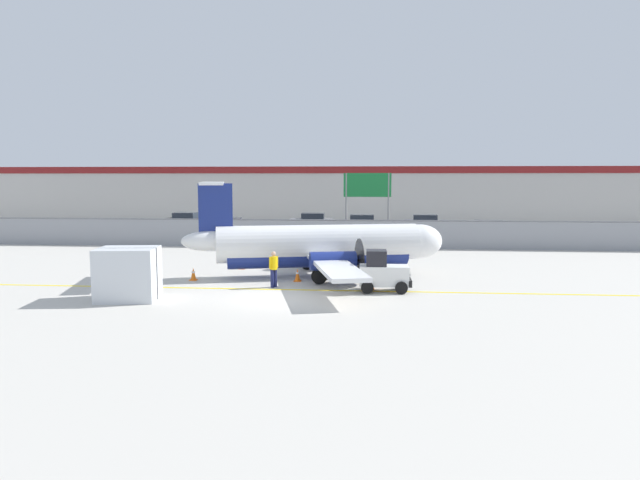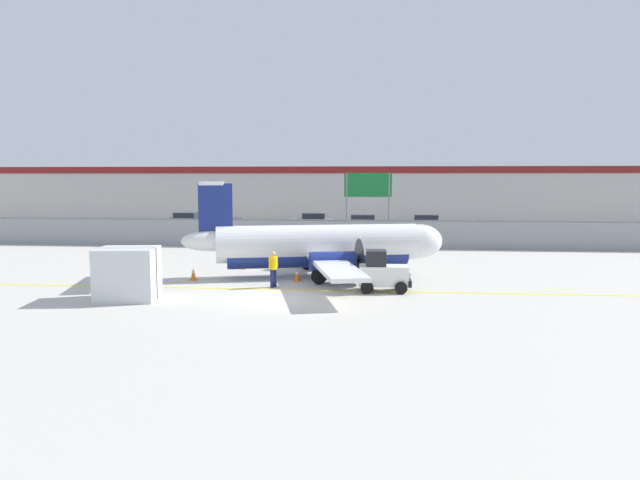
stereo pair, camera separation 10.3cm
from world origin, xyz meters
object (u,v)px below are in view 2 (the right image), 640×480
object	(u,v)px
parked_car_0	(188,221)
traffic_cone_far_left	(193,274)
parked_car_3	(364,223)
parked_car_1	(229,227)
commuter_airplane	(323,246)
traffic_cone_near_right	(370,283)
parked_car_4	(427,223)
traffic_cone_near_left	(242,263)
ground_crew_worker	(273,267)
cargo_container	(128,274)
traffic_cone_far_right	(297,275)
parked_car_5	(491,231)
parked_car_2	(313,221)
highway_sign	(368,191)
baggage_tug	(382,273)

from	to	relation	value
parked_car_0	traffic_cone_far_left	bearing A→B (deg)	-66.76
parked_car_3	traffic_cone_far_left	bearing A→B (deg)	-108.19
parked_car_1	commuter_airplane	bearing A→B (deg)	-62.92
traffic_cone_near_right	parked_car_4	world-z (taller)	parked_car_4
traffic_cone_near_left	traffic_cone_far_left	xyz separation A→B (m)	(-1.63, -3.74, 0.00)
ground_crew_worker	parked_car_4	size ratio (longest dim) A/B	0.40
cargo_container	parked_car_4	world-z (taller)	cargo_container
commuter_airplane	ground_crew_worker	world-z (taller)	commuter_airplane
traffic_cone_far_right	parked_car_5	size ratio (longest dim) A/B	0.15
traffic_cone_far_right	parked_car_3	world-z (taller)	parked_car_3
commuter_airplane	parked_car_3	xyz separation A→B (m)	(1.77, 24.31, -0.71)
ground_crew_worker	parked_car_3	bearing A→B (deg)	118.92
parked_car_1	parked_car_2	size ratio (longest dim) A/B	1.00
ground_crew_worker	traffic_cone_far_left	distance (m)	4.62
parked_car_2	commuter_airplane	bearing A→B (deg)	96.36
ground_crew_worker	parked_car_3	xyz separation A→B (m)	(3.82, 27.59, -0.06)
ground_crew_worker	parked_car_0	bearing A→B (deg)	152.04
ground_crew_worker	traffic_cone_near_left	distance (m)	5.90
traffic_cone_near_right	traffic_cone_far_right	distance (m)	4.02
cargo_container	parked_car_5	bearing A→B (deg)	42.80
ground_crew_worker	highway_sign	xyz separation A→B (m)	(4.25, 17.30, 3.19)
parked_car_1	baggage_tug	bearing A→B (deg)	-60.80
highway_sign	commuter_airplane	bearing A→B (deg)	-98.93
baggage_tug	parked_car_0	distance (m)	35.36
ground_crew_worker	parked_car_1	size ratio (longest dim) A/B	0.40
baggage_tug	parked_car_0	xyz separation A→B (m)	(-18.93, 29.87, 0.04)
baggage_tug	traffic_cone_near_left	distance (m)	9.68
parked_car_4	parked_car_5	world-z (taller)	same
cargo_container	parked_car_2	world-z (taller)	cargo_container
traffic_cone_near_left	parked_car_2	bearing A→B (deg)	86.57
traffic_cone_far_left	traffic_cone_near_right	bearing A→B (deg)	-9.92
parked_car_4	parked_car_5	distance (m)	8.42
cargo_container	traffic_cone_far_right	world-z (taller)	cargo_container
traffic_cone_near_left	parked_car_1	bearing A→B (deg)	106.49
parked_car_0	highway_sign	xyz separation A→B (m)	(18.09, -12.06, 3.24)
commuter_airplane	traffic_cone_far_right	distance (m)	2.37
traffic_cone_near_right	parked_car_3	xyz separation A→B (m)	(-0.72, 27.68, 0.58)
ground_crew_worker	parked_car_4	xyz separation A→B (m)	(9.75, 28.01, -0.06)
parked_car_2	baggage_tug	bearing A→B (deg)	101.11
traffic_cone_far_right	parked_car_2	xyz separation A→B (m)	(-2.16, 27.96, 0.58)
commuter_airplane	traffic_cone_near_right	size ratio (longest dim) A/B	24.86
parked_car_4	parked_car_5	bearing A→B (deg)	-55.43
parked_car_4	highway_sign	world-z (taller)	highway_sign
parked_car_4	traffic_cone_far_left	bearing A→B (deg)	-114.89
cargo_container	parked_car_2	xyz separation A→B (m)	(4.40, 32.85, -0.21)
ground_crew_worker	parked_car_5	bearing A→B (deg)	92.63
parked_car_1	parked_car_0	bearing A→B (deg)	130.25
traffic_cone_near_right	parked_car_3	bearing A→B (deg)	91.48
ground_crew_worker	parked_car_5	distance (m)	25.19
traffic_cone_near_right	parked_car_1	bearing A→B (deg)	118.82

